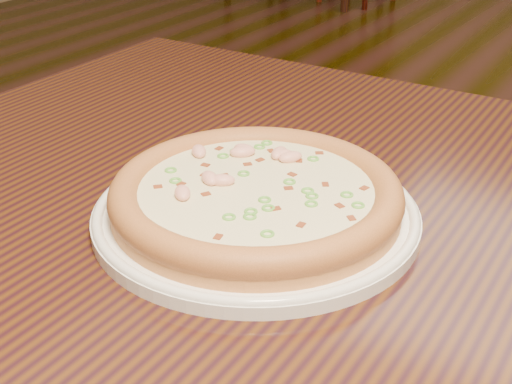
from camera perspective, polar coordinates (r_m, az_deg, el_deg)
The scene contains 4 objects.
ground at distance 1.84m, azimuth 9.84°, elevation -8.89°, with size 9.00×9.00×0.00m, color black.
hero_table at distance 0.71m, azimuth 10.61°, elevation -10.06°, with size 1.20×0.80×0.75m.
plate at distance 0.65m, azimuth -0.00°, elevation -1.65°, with size 0.30×0.30×0.02m.
pizza at distance 0.65m, azimuth -0.01°, elevation -0.21°, with size 0.27×0.27×0.03m.
Camera 1 is at (0.50, -1.40, 1.08)m, focal length 50.00 mm.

